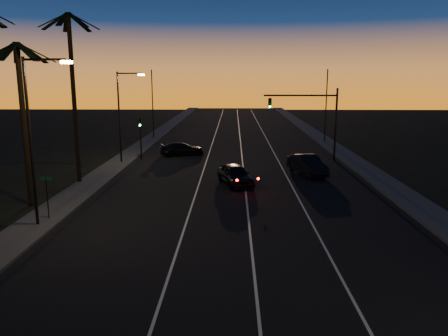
{
  "coord_description": "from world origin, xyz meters",
  "views": [
    {
      "loc": [
        -0.38,
        -2.36,
        7.94
      ],
      "look_at": [
        -0.97,
        24.28,
        2.43
      ],
      "focal_mm": 35.0,
      "sensor_mm": 36.0,
      "label": 1
    }
  ],
  "objects_px": {
    "signal_mast": "(312,111)",
    "cross_car": "(182,149)",
    "lead_car": "(235,175)",
    "right_car": "(307,165)"
  },
  "relations": [
    {
      "from": "signal_mast",
      "to": "cross_car",
      "type": "relative_size",
      "value": 1.41
    },
    {
      "from": "signal_mast",
      "to": "lead_car",
      "type": "relative_size",
      "value": 1.32
    },
    {
      "from": "lead_car",
      "to": "right_car",
      "type": "height_order",
      "value": "right_car"
    },
    {
      "from": "signal_mast",
      "to": "lead_car",
      "type": "height_order",
      "value": "signal_mast"
    },
    {
      "from": "signal_mast",
      "to": "cross_car",
      "type": "bearing_deg",
      "value": 169.2
    },
    {
      "from": "lead_car",
      "to": "signal_mast",
      "type": "bearing_deg",
      "value": 54.42
    },
    {
      "from": "right_car",
      "to": "cross_car",
      "type": "distance_m",
      "value": 14.63
    },
    {
      "from": "right_car",
      "to": "cross_car",
      "type": "height_order",
      "value": "right_car"
    },
    {
      "from": "lead_car",
      "to": "cross_car",
      "type": "bearing_deg",
      "value": 113.42
    },
    {
      "from": "signal_mast",
      "to": "cross_car",
      "type": "distance_m",
      "value": 13.75
    }
  ]
}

